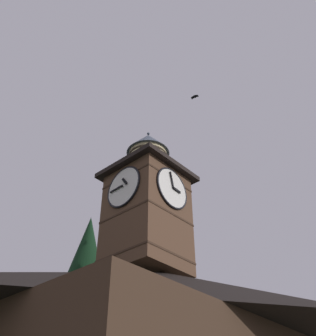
{
  "coord_description": "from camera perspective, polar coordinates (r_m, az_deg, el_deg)",
  "views": [
    {
      "loc": [
        10.77,
        9.19,
        1.41
      ],
      "look_at": [
        -1.82,
        -2.09,
        13.72
      ],
      "focal_mm": 41.76,
      "sensor_mm": 36.0,
      "label": 1
    }
  ],
  "objects": [
    {
      "name": "flying_bird_high",
      "position": [
        28.5,
        5.38,
        10.33
      ],
      "size": [
        0.3,
        0.58,
        0.16
      ],
      "color": "black"
    },
    {
      "name": "clock_tower",
      "position": [
        19.81,
        -1.62,
        -5.56
      ],
      "size": [
        3.96,
        3.96,
        8.59
      ],
      "color": "brown",
      "rests_on": "building_main"
    }
  ]
}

